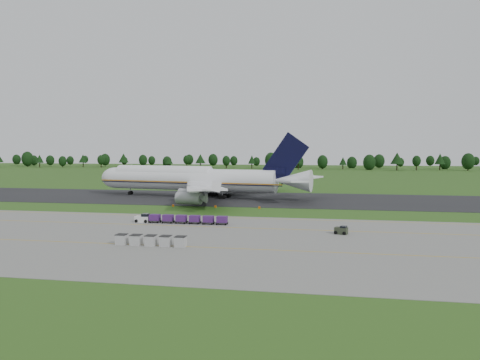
% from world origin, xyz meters
% --- Properties ---
extents(ground, '(600.00, 600.00, 0.00)m').
position_xyz_m(ground, '(0.00, 0.00, 0.00)').
color(ground, '#294F17').
rests_on(ground, ground).
extents(apron, '(300.00, 52.00, 0.06)m').
position_xyz_m(apron, '(0.00, -34.00, 0.03)').
color(apron, slate).
rests_on(apron, ground).
extents(taxiway, '(300.00, 40.00, 0.08)m').
position_xyz_m(taxiway, '(0.00, 28.00, 0.04)').
color(taxiway, black).
rests_on(taxiway, ground).
extents(apron_markings, '(300.00, 30.20, 0.01)m').
position_xyz_m(apron_markings, '(0.00, -26.98, 0.06)').
color(apron_markings, '#C3960B').
rests_on(apron_markings, apron).
extents(tree_line, '(533.08, 22.61, 11.91)m').
position_xyz_m(tree_line, '(4.91, 220.28, 6.34)').
color(tree_line, black).
rests_on(tree_line, ground).
extents(aircraft, '(69.88, 67.01, 19.54)m').
position_xyz_m(aircraft, '(-18.36, 29.20, 5.58)').
color(aircraft, white).
rests_on(aircraft, ground).
extents(baggage_train, '(19.09, 1.73, 1.66)m').
position_xyz_m(baggage_train, '(-7.73, -19.10, 0.97)').
color(baggage_train, silver).
rests_on(baggage_train, apron).
extents(utility_cart, '(2.47, 1.94, 1.19)m').
position_xyz_m(utility_cart, '(23.66, -25.22, 0.64)').
color(utility_cart, '#2E3525').
rests_on(utility_cart, apron).
extents(uld_row, '(11.25, 1.65, 1.63)m').
position_xyz_m(uld_row, '(-5.61, -40.31, 0.88)').
color(uld_row, '#A8A8A8').
rests_on(uld_row, apron).
extents(edge_markers, '(22.83, 0.30, 0.60)m').
position_xyz_m(edge_markers, '(-6.30, 6.03, 0.27)').
color(edge_markers, '#E16007').
rests_on(edge_markers, ground).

